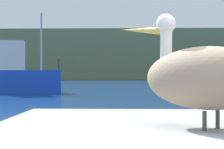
% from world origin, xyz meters
% --- Properties ---
extents(hillside_backdrop, '(140.00, 11.66, 9.55)m').
position_xyz_m(hillside_backdrop, '(0.00, 77.40, 4.77)').
color(hillside_backdrop, '#6B7A51').
rests_on(hillside_backdrop, ground).
extents(pelican, '(1.15, 1.10, 0.85)m').
position_xyz_m(pelican, '(-0.42, 0.15, 1.18)').
color(pelican, gray).
rests_on(pelican, pier_dock).
extents(fishing_boat_blue, '(5.99, 2.87, 4.84)m').
position_xyz_m(fishing_boat_blue, '(-7.80, 21.08, 1.04)').
color(fishing_boat_blue, blue).
rests_on(fishing_boat_blue, ground).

